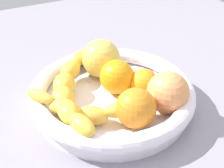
{
  "coord_description": "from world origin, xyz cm",
  "views": [
    {
      "loc": [
        40.33,
        -21.12,
        38.8
      ],
      "look_at": [
        0.0,
        0.0,
        7.89
      ],
      "focal_mm": 49.42,
      "sensor_mm": 36.0,
      "label": 1
    }
  ],
  "objects": [
    {
      "name": "peach_blush",
      "position": [
        7.39,
        6.74,
        8.52
      ],
      "size": [
        7.24,
        7.24,
        7.24
      ],
      "primitive_type": "sphere",
      "color": "#F49858",
      "rests_on": "fruit_bowl"
    },
    {
      "name": "banana_draped_left",
      "position": [
        4.13,
        -5.79,
        7.46
      ],
      "size": [
        13.27,
        20.3,
        4.66
      ],
      "color": "yellow",
      "rests_on": "fruit_bowl"
    },
    {
      "name": "fruit_bowl",
      "position": [
        0.0,
        0.0,
        5.51
      ],
      "size": [
        29.97,
        29.97,
        4.85
      ],
      "color": "white",
      "rests_on": "kitchen_counter"
    },
    {
      "name": "orange_front",
      "position": [
        -1.36,
        1.74,
        8.1
      ],
      "size": [
        6.42,
        6.42,
        6.42
      ],
      "primitive_type": "sphere",
      "color": "orange",
      "rests_on": "fruit_bowl"
    },
    {
      "name": "banana_draped_right",
      "position": [
        -2.24,
        -7.23,
        7.67
      ],
      "size": [
        24.41,
        13.41,
        4.39
      ],
      "color": "yellow",
      "rests_on": "fruit_bowl"
    },
    {
      "name": "orange_mid_right",
      "position": [
        8.16,
        0.2,
        8.19
      ],
      "size": [
        6.59,
        6.59,
        6.59
      ],
      "primitive_type": "sphere",
      "color": "orange",
      "rests_on": "fruit_bowl"
    },
    {
      "name": "apple_yellow",
      "position": [
        -7.88,
        1.69,
        8.71
      ],
      "size": [
        7.63,
        7.63,
        7.63
      ],
      "primitive_type": "sphere",
      "color": "#EAC750",
      "rests_on": "fruit_bowl"
    },
    {
      "name": "orange_mid_left",
      "position": [
        1.84,
        5.61,
        7.51
      ],
      "size": [
        5.23,
        5.23,
        5.23
      ],
      "primitive_type": "sphere",
      "color": "orange",
      "rests_on": "fruit_bowl"
    },
    {
      "name": "kitchen_counter",
      "position": [
        0.0,
        0.0,
        1.5
      ],
      "size": [
        120.0,
        120.0,
        3.0
      ],
      "primitive_type": "cube",
      "color": "gray",
      "rests_on": "ground"
    }
  ]
}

